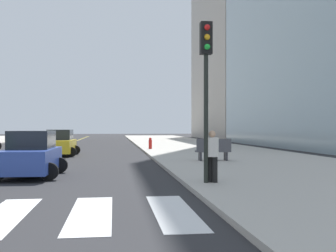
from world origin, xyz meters
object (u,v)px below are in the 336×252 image
Objects in this scene: fire_hydrant at (150,143)px; pedestrian_waiting_east at (212,154)px; car_blue_nearest at (31,155)px; car_yellow_second at (60,144)px; park_bench at (213,150)px; traffic_light_near_corner at (206,70)px.

pedestrian_waiting_east is at bearing -89.49° from fire_hydrant.
car_blue_nearest is 4.40× the size of fire_hydrant.
fire_hydrant is at bearing -140.12° from car_yellow_second.
fire_hydrant is at bearing 11.10° from park_bench.
park_bench is 1.12× the size of pedestrian_waiting_east.
traffic_light_near_corner is 2.76× the size of park_bench.
park_bench is 8.43m from pedestrian_waiting_east.
park_bench reaches higher than fire_hydrant.
car_blue_nearest is at bearing -109.86° from fire_hydrant.
fire_hydrant is (0.04, 20.19, -3.07)m from traffic_light_near_corner.
car_blue_nearest is 2.17× the size of park_bench.
pedestrian_waiting_east reaches higher than car_blue_nearest.
traffic_light_near_corner is at bearing -90.10° from fire_hydrant.
traffic_light_near_corner is at bearing 60.28° from pedestrian_waiting_east.
traffic_light_near_corner reaches higher than car_yellow_second.
park_bench is (8.18, 4.61, -0.12)m from car_blue_nearest.
pedestrian_waiting_east reaches higher than fire_hydrant.
fire_hydrant is (-2.20, 11.94, -0.11)m from park_bench.
park_bench is at bearing 142.48° from car_yellow_second.
traffic_light_near_corner is at bearing 113.96° from car_yellow_second.
fire_hydrant is (6.35, 5.06, -0.22)m from car_yellow_second.
park_bench is (8.54, -6.88, -0.11)m from car_yellow_second.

